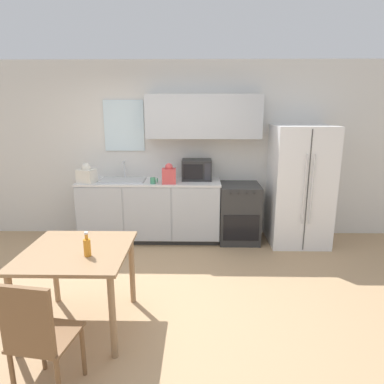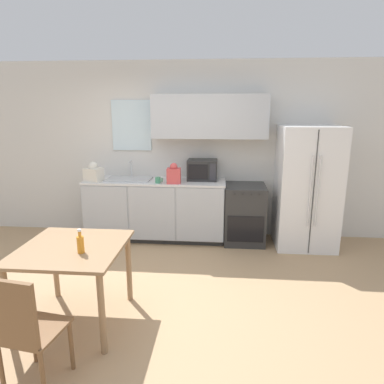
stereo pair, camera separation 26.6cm
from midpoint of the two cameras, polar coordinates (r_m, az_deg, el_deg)
name	(u,v)px [view 2 (the right image)]	position (r m, az deg, el deg)	size (l,w,h in m)	color
ground_plane	(148,293)	(3.99, -5.44, -16.40)	(12.00, 12.00, 0.00)	tan
wall_back	(177,145)	(5.39, -1.18, 7.78)	(12.00, 0.38, 2.70)	silver
kitchen_counter	(156,209)	(5.33, -4.64, -2.91)	(2.14, 0.63, 0.94)	#333333
oven_range	(244,214)	(5.28, 10.17, -3.61)	(0.60, 0.65, 0.88)	#2D2D2D
refrigerator	(307,188)	(5.26, 19.96, 0.69)	(0.84, 0.79, 1.76)	white
kitchen_sink	(129,179)	(5.30, -9.05, 2.21)	(0.67, 0.42, 0.27)	#B7BABC
microwave	(202,170)	(5.21, 3.20, 3.71)	(0.45, 0.36, 0.31)	#282828
coffee_mug	(158,180)	(5.00, -4.11, 1.99)	(0.11, 0.08, 0.09)	#3F8C66
grocery_bag_0	(174,174)	(4.97, -1.52, 2.94)	(0.21, 0.18, 0.30)	#D14C4C
grocery_bag_1	(94,173)	(5.26, -14.71, 3.05)	(0.29, 0.26, 0.30)	silver
dining_table	(73,258)	(3.36, -17.12, -10.50)	(0.93, 0.95, 0.77)	#997551
dining_chair_near	(23,327)	(2.75, -23.68, -19.91)	(0.46, 0.46, 0.93)	brown
drink_bottle	(80,244)	(3.13, -15.78, -8.32)	(0.06, 0.06, 0.22)	orange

